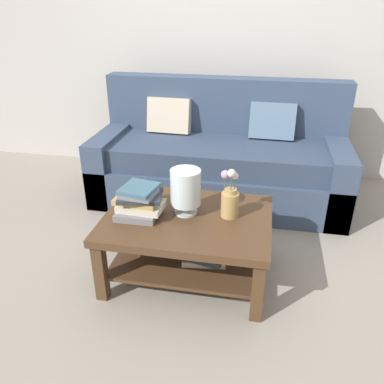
# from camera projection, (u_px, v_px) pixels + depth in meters

# --- Properties ---
(ground_plane) EXTENTS (10.00, 10.00, 0.00)m
(ground_plane) POSITION_uv_depth(u_px,v_px,m) (193.00, 247.00, 2.98)
(ground_plane) COLOR gray
(back_wall) EXTENTS (6.40, 0.12, 2.70)m
(back_wall) POSITION_uv_depth(u_px,v_px,m) (225.00, 38.00, 3.83)
(back_wall) COLOR #BCB7B2
(back_wall) RESTS_ON ground
(couch) EXTENTS (2.24, 0.90, 1.06)m
(couch) POSITION_uv_depth(u_px,v_px,m) (219.00, 160.00, 3.60)
(couch) COLOR #384760
(couch) RESTS_ON ground
(coffee_table) EXTENTS (1.06, 0.79, 0.45)m
(coffee_table) POSITION_uv_depth(u_px,v_px,m) (189.00, 234.00, 2.56)
(coffee_table) COLOR #4C331E
(coffee_table) RESTS_ON ground
(book_stack_main) EXTENTS (0.32, 0.26, 0.20)m
(book_stack_main) POSITION_uv_depth(u_px,v_px,m) (139.00, 202.00, 2.47)
(book_stack_main) COLOR slate
(book_stack_main) RESTS_ON coffee_table
(glass_hurricane_vase) EXTENTS (0.19, 0.19, 0.30)m
(glass_hurricane_vase) POSITION_uv_depth(u_px,v_px,m) (185.00, 188.00, 2.47)
(glass_hurricane_vase) COLOR silver
(glass_hurricane_vase) RESTS_ON coffee_table
(flower_pitcher) EXTENTS (0.12, 0.11, 0.33)m
(flower_pitcher) POSITION_uv_depth(u_px,v_px,m) (230.00, 197.00, 2.45)
(flower_pitcher) COLOR tan
(flower_pitcher) RESTS_ON coffee_table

